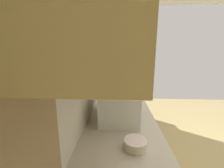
{
  "coord_description": "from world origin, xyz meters",
  "views": [
    {
      "loc": [
        -1.68,
        1.28,
        1.54
      ],
      "look_at": [
        -0.61,
        1.34,
        1.31
      ],
      "focal_mm": 21.73,
      "sensor_mm": 36.0,
      "label": 1
    }
  ],
  "objects_px": {
    "microwave": "(120,105)",
    "bowl": "(135,143)",
    "kettle": "(126,86)",
    "oven_range": "(121,100)"
  },
  "relations": [
    {
      "from": "oven_range",
      "to": "microwave",
      "type": "relative_size",
      "value": 2.2
    },
    {
      "from": "oven_range",
      "to": "microwave",
      "type": "distance_m",
      "value": 1.93
    },
    {
      "from": "microwave",
      "to": "bowl",
      "type": "height_order",
      "value": "microwave"
    },
    {
      "from": "microwave",
      "to": "kettle",
      "type": "height_order",
      "value": "microwave"
    },
    {
      "from": "bowl",
      "to": "kettle",
      "type": "relative_size",
      "value": 0.82
    },
    {
      "from": "microwave",
      "to": "kettle",
      "type": "bearing_deg",
      "value": -5.69
    },
    {
      "from": "kettle",
      "to": "microwave",
      "type": "bearing_deg",
      "value": 174.31
    },
    {
      "from": "oven_range",
      "to": "kettle",
      "type": "relative_size",
      "value": 5.88
    },
    {
      "from": "oven_range",
      "to": "bowl",
      "type": "distance_m",
      "value": 2.35
    },
    {
      "from": "kettle",
      "to": "oven_range",
      "type": "bearing_deg",
      "value": 5.83
    }
  ]
}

